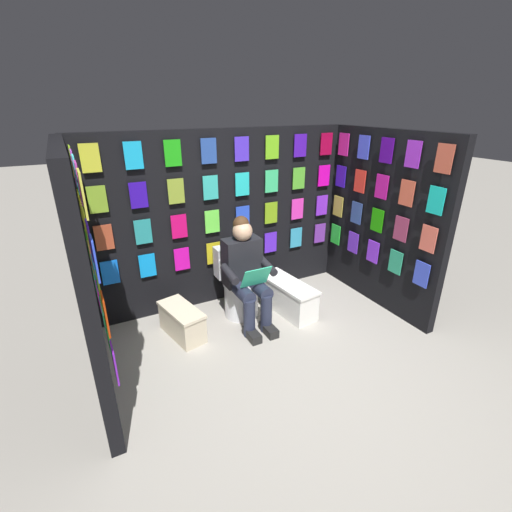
# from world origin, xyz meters

# --- Properties ---
(ground_plane) EXTENTS (30.00, 30.00, 0.00)m
(ground_plane) POSITION_xyz_m (0.00, 0.00, 0.00)
(ground_plane) COLOR #9E998E
(display_wall_back) EXTENTS (3.16, 0.14, 2.02)m
(display_wall_back) POSITION_xyz_m (0.00, -1.77, 1.01)
(display_wall_back) COLOR black
(display_wall_back) RESTS_ON ground
(display_wall_left) EXTENTS (0.14, 1.72, 2.02)m
(display_wall_left) POSITION_xyz_m (-1.58, -0.86, 1.02)
(display_wall_left) COLOR black
(display_wall_left) RESTS_ON ground
(display_wall_right) EXTENTS (0.14, 1.72, 2.02)m
(display_wall_right) POSITION_xyz_m (1.58, -0.86, 1.02)
(display_wall_right) COLOR black
(display_wall_right) RESTS_ON ground
(toilet) EXTENTS (0.41, 0.55, 0.77)m
(toilet) POSITION_xyz_m (0.04, -1.34, 0.33)
(toilet) COLOR white
(toilet) RESTS_ON ground
(person_reading) EXTENTS (0.53, 0.68, 1.19)m
(person_reading) POSITION_xyz_m (0.04, -1.11, 0.60)
(person_reading) COLOR black
(person_reading) RESTS_ON ground
(comic_longbox_near) EXTENTS (0.40, 0.84, 0.37)m
(comic_longbox_near) POSITION_xyz_m (-0.48, -1.11, 0.18)
(comic_longbox_near) COLOR white
(comic_longbox_near) RESTS_ON ground
(comic_longbox_far) EXTENTS (0.38, 0.63, 0.32)m
(comic_longbox_far) POSITION_xyz_m (0.76, -1.18, 0.16)
(comic_longbox_far) COLOR beige
(comic_longbox_far) RESTS_ON ground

